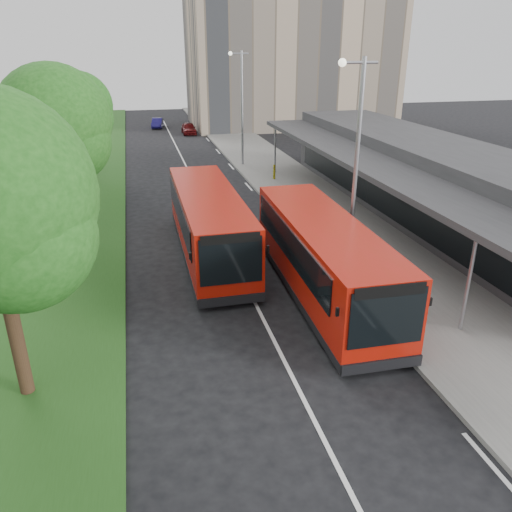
{
  "coord_description": "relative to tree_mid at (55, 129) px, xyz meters",
  "views": [
    {
      "loc": [
        -3.67,
        -14.82,
        8.5
      ],
      "look_at": [
        0.21,
        1.22,
        1.5
      ],
      "focal_mm": 35.0,
      "sensor_mm": 36.0,
      "label": 1
    }
  ],
  "objects": [
    {
      "name": "tree_far",
      "position": [
        0.0,
        12.0,
        -0.57
      ],
      "size": [
        4.4,
        4.4,
        7.02
      ],
      "color": "#352115",
      "rests_on": "ground"
    },
    {
      "name": "bollard",
      "position": [
        12.32,
        7.97,
        -4.47
      ],
      "size": [
        0.2,
        0.2,
        0.96
      ],
      "primitive_type": "cylinder",
      "rotation": [
        0.0,
        0.0,
        0.43
      ],
      "color": "yellow",
      "rests_on": "pavement"
    },
    {
      "name": "lamp_post_far",
      "position": [
        11.13,
        12.95,
        -0.38
      ],
      "size": [
        1.44,
        0.28,
        8.0
      ],
      "color": "#9899A0",
      "rests_on": "pavement"
    },
    {
      "name": "lamp_post_near",
      "position": [
        11.13,
        -7.05,
        -0.38
      ],
      "size": [
        1.44,
        0.28,
        8.0
      ],
      "color": "#9899A0",
      "rests_on": "pavement"
    },
    {
      "name": "station_building",
      "position": [
        17.87,
        -1.05,
        -3.06
      ],
      "size": [
        7.7,
        26.0,
        4.0
      ],
      "color": "#2B2B2D",
      "rests_on": "ground"
    },
    {
      "name": "car_near",
      "position": [
        8.93,
        28.73,
        -4.52
      ],
      "size": [
        1.41,
        3.42,
        1.16
      ],
      "primitive_type": "imported",
      "rotation": [
        0.0,
        0.0,
        -0.01
      ],
      "color": "#560C0E",
      "rests_on": "ground"
    },
    {
      "name": "lane_centre_line",
      "position": [
        7.01,
        5.95,
        -5.1
      ],
      "size": [
        0.12,
        70.0,
        0.01
      ],
      "primitive_type": "cube",
      "color": "silver",
      "rests_on": "ground"
    },
    {
      "name": "pavement",
      "position": [
        13.01,
        10.95,
        -5.03
      ],
      "size": [
        5.0,
        80.0,
        0.15
      ],
      "primitive_type": "cube",
      "color": "slate",
      "rests_on": "ground"
    },
    {
      "name": "tree_mid",
      "position": [
        0.0,
        0.0,
        0.0
      ],
      "size": [
        4.92,
        4.92,
        7.9
      ],
      "color": "#352115",
      "rests_on": "ground"
    },
    {
      "name": "office_block",
      "position": [
        21.01,
        32.95,
        3.9
      ],
      "size": [
        22.0,
        12.0,
        18.0
      ],
      "primitive_type": "cube",
      "color": "tan",
      "rests_on": "ground"
    },
    {
      "name": "bus_second",
      "position": [
        6.12,
        -3.88,
        -3.64
      ],
      "size": [
        2.74,
        10.08,
        2.85
      ],
      "rotation": [
        0.0,
        0.0,
        -0.0
      ],
      "color": "#AA1209",
      "rests_on": "ground"
    },
    {
      "name": "ground",
      "position": [
        7.01,
        -9.05,
        -5.1
      ],
      "size": [
        120.0,
        120.0,
        0.0
      ],
      "primitive_type": "plane",
      "color": "black",
      "rests_on": "ground"
    },
    {
      "name": "car_far",
      "position": [
        6.04,
        33.78,
        -4.59
      ],
      "size": [
        1.55,
        3.25,
        1.03
      ],
      "primitive_type": "imported",
      "rotation": [
        0.0,
        0.0,
        -0.15
      ],
      "color": "navy",
      "rests_on": "ground"
    },
    {
      "name": "litter_bin",
      "position": [
        12.4,
        1.51,
        -4.48
      ],
      "size": [
        0.54,
        0.54,
        0.95
      ],
      "primitive_type": "cylinder",
      "rotation": [
        0.0,
        0.0,
        0.02
      ],
      "color": "#342515",
      "rests_on": "pavement"
    },
    {
      "name": "kerb_dashes",
      "position": [
        10.31,
        9.95,
        -5.1
      ],
      "size": [
        0.12,
        56.0,
        0.01
      ],
      "color": "silver",
      "rests_on": "ground"
    },
    {
      "name": "grass_verge",
      "position": [
        0.01,
        10.95,
        -5.05
      ],
      "size": [
        5.0,
        80.0,
        0.1
      ],
      "primitive_type": "cube",
      "color": "#214C18",
      "rests_on": "ground"
    },
    {
      "name": "bus_main",
      "position": [
        9.51,
        -8.55,
        -3.64
      ],
      "size": [
        2.81,
        10.15,
        2.85
      ],
      "rotation": [
        0.0,
        0.0,
        -0.02
      ],
      "color": "#AA1209",
      "rests_on": "ground"
    }
  ]
}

